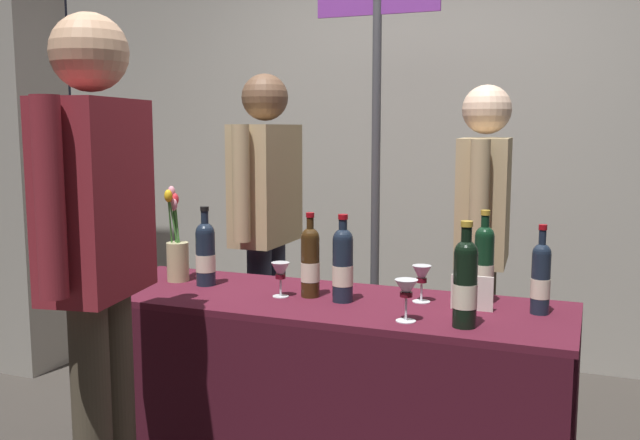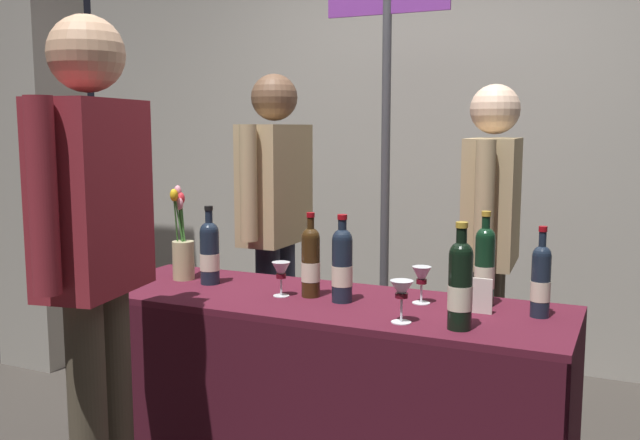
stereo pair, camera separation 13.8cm
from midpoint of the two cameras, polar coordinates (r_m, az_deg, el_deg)
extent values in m
cube|color=#9E998E|center=(4.23, 11.08, 7.28)|extent=(5.25, 0.12, 2.74)
cube|color=gray|center=(4.33, -21.34, 8.63)|extent=(0.39, 0.39, 3.00)
cube|color=#4C1423|center=(2.64, 1.50, -6.74)|extent=(1.85, 0.61, 0.02)
cube|color=#3E101D|center=(2.51, -1.33, -16.52)|extent=(1.85, 0.01, 0.72)
cube|color=#3E101D|center=(3.01, 3.77, -12.29)|extent=(1.85, 0.01, 0.72)
cube|color=#3E101D|center=(3.21, -14.10, -11.25)|extent=(0.01, 0.61, 0.72)
cube|color=#3E101D|center=(2.57, 21.58, -16.49)|extent=(0.01, 0.61, 0.72)
cylinder|color=#192333|center=(2.50, 19.19, -5.15)|extent=(0.06, 0.06, 0.21)
sphere|color=#192333|center=(2.48, 19.29, -2.73)|extent=(0.06, 0.06, 0.06)
cylinder|color=#192333|center=(2.48, 19.33, -1.82)|extent=(0.03, 0.03, 0.08)
cylinder|color=maroon|center=(2.47, 19.38, -0.70)|extent=(0.03, 0.03, 0.02)
cylinder|color=beige|center=(2.51, 19.17, -5.54)|extent=(0.07, 0.07, 0.07)
cylinder|color=#192333|center=(2.57, 3.37, -4.17)|extent=(0.08, 0.08, 0.24)
sphere|color=#192333|center=(2.55, 3.39, -1.57)|extent=(0.07, 0.07, 0.07)
cylinder|color=#192333|center=(2.54, 3.40, -0.76)|extent=(0.03, 0.03, 0.07)
cylinder|color=maroon|center=(2.54, 3.40, 0.25)|extent=(0.04, 0.04, 0.02)
cylinder|color=beige|center=(2.57, 3.37, -4.58)|extent=(0.08, 0.08, 0.08)
cylinder|color=#38230F|center=(2.64, 0.73, -3.88)|extent=(0.07, 0.07, 0.23)
sphere|color=#38230F|center=(2.62, 0.73, -1.41)|extent=(0.07, 0.07, 0.07)
cylinder|color=#38230F|center=(2.62, 0.73, -0.59)|extent=(0.03, 0.03, 0.08)
cylinder|color=maroon|center=(2.61, 0.73, 0.42)|extent=(0.03, 0.03, 0.02)
cylinder|color=beige|center=(2.65, 0.73, -4.27)|extent=(0.07, 0.07, 0.07)
cylinder|color=black|center=(2.59, 14.85, -4.11)|extent=(0.07, 0.07, 0.25)
sphere|color=black|center=(2.57, 14.94, -1.36)|extent=(0.07, 0.07, 0.07)
cylinder|color=black|center=(2.57, 14.97, -0.53)|extent=(0.03, 0.03, 0.08)
cylinder|color=#B7932D|center=(2.56, 15.01, 0.50)|extent=(0.03, 0.03, 0.02)
cylinder|color=beige|center=(2.60, 14.83, -4.55)|extent=(0.07, 0.07, 0.08)
cylinder|color=#192333|center=(2.89, -7.70, -3.08)|extent=(0.08, 0.08, 0.22)
sphere|color=#192333|center=(2.87, -7.74, -0.93)|extent=(0.08, 0.08, 0.08)
cylinder|color=#192333|center=(2.86, -7.76, -0.07)|extent=(0.03, 0.03, 0.09)
cylinder|color=black|center=(2.86, -7.78, 0.97)|extent=(0.04, 0.04, 0.02)
cylinder|color=beige|center=(2.89, -7.70, -3.43)|extent=(0.08, 0.08, 0.07)
cylinder|color=black|center=(2.28, 13.15, -5.75)|extent=(0.08, 0.08, 0.25)
sphere|color=black|center=(2.25, 13.24, -2.70)|extent=(0.08, 0.08, 0.08)
cylinder|color=black|center=(2.25, 13.27, -1.67)|extent=(0.03, 0.03, 0.08)
cylinder|color=#B7932D|center=(2.24, 13.31, -0.40)|extent=(0.04, 0.04, 0.02)
cylinder|color=beige|center=(2.28, 13.13, -6.23)|extent=(0.08, 0.08, 0.08)
cylinder|color=silver|center=(2.35, 8.37, -8.31)|extent=(0.07, 0.07, 0.00)
cylinder|color=silver|center=(2.34, 8.39, -7.39)|extent=(0.01, 0.01, 0.08)
cone|color=silver|center=(2.32, 8.42, -5.73)|extent=(0.08, 0.08, 0.06)
cylinder|color=#590C19|center=(2.32, 8.42, -6.16)|extent=(0.04, 0.04, 0.02)
cylinder|color=silver|center=(2.68, -1.72, -6.25)|extent=(0.06, 0.06, 0.00)
cylinder|color=silver|center=(2.67, -1.73, -5.58)|extent=(0.01, 0.01, 0.06)
cone|color=silver|center=(2.65, -1.73, -4.21)|extent=(0.07, 0.07, 0.07)
cylinder|color=#590C19|center=(2.66, -1.73, -4.62)|extent=(0.04, 0.04, 0.02)
cylinder|color=silver|center=(2.61, 9.82, -6.73)|extent=(0.07, 0.07, 0.00)
cylinder|color=silver|center=(2.60, 9.83, -6.02)|extent=(0.01, 0.01, 0.06)
cone|color=silver|center=(2.58, 9.87, -4.57)|extent=(0.07, 0.07, 0.07)
cylinder|color=#590C19|center=(2.59, 9.86, -4.99)|extent=(0.04, 0.04, 0.02)
cylinder|color=tan|center=(2.99, -9.87, -3.29)|extent=(0.09, 0.09, 0.16)
cylinder|color=#38722D|center=(2.98, -9.86, -1.01)|extent=(0.05, 0.02, 0.24)
ellipsoid|color=pink|center=(2.98, -10.18, 1.31)|extent=(0.03, 0.03, 0.05)
cylinder|color=#38722D|center=(2.99, -10.08, -0.87)|extent=(0.03, 0.02, 0.25)
ellipsoid|color=red|center=(2.99, -10.24, 1.54)|extent=(0.03, 0.03, 0.05)
cylinder|color=#38722D|center=(2.99, -10.05, -0.47)|extent=(0.05, 0.02, 0.29)
ellipsoid|color=pink|center=(3.00, -10.33, 2.32)|extent=(0.03, 0.03, 0.05)
cylinder|color=#38722D|center=(2.99, -9.86, -0.77)|extent=(0.04, 0.03, 0.26)
ellipsoid|color=red|center=(2.99, -10.06, 1.75)|extent=(0.03, 0.03, 0.05)
cylinder|color=#38722D|center=(2.97, -10.42, -0.64)|extent=(0.02, 0.04, 0.28)
ellipsoid|color=gold|center=(2.94, -10.62, 2.02)|extent=(0.03, 0.03, 0.05)
cylinder|color=#38722D|center=(2.97, -10.11, -0.68)|extent=(0.05, 0.01, 0.28)
ellipsoid|color=#E05B1E|center=(2.96, -10.56, 2.01)|extent=(0.03, 0.03, 0.05)
cube|color=silver|center=(2.50, 13.85, -6.01)|extent=(0.15, 0.01, 0.12)
cylinder|color=#2D3347|center=(3.60, -1.89, -8.10)|extent=(0.12, 0.12, 0.82)
cylinder|color=#2D3347|center=(3.46, -3.12, -8.77)|extent=(0.12, 0.12, 0.82)
cube|color=tan|center=(3.40, -2.56, 2.96)|extent=(0.21, 0.43, 0.58)
sphere|color=brown|center=(3.39, -2.60, 10.03)|extent=(0.22, 0.22, 0.22)
cylinder|color=tan|center=(3.63, -0.73, 3.63)|extent=(0.08, 0.08, 0.53)
cylinder|color=tan|center=(3.17, -4.66, 3.03)|extent=(0.08, 0.08, 0.53)
cylinder|color=#4C4233|center=(3.37, 14.92, -9.79)|extent=(0.12, 0.12, 0.78)
cylinder|color=#4C4233|center=(3.21, 14.60, -10.63)|extent=(0.12, 0.12, 0.78)
cube|color=tan|center=(3.15, 15.18, 1.46)|extent=(0.24, 0.43, 0.55)
sphere|color=beige|center=(3.14, 15.43, 8.76)|extent=(0.22, 0.22, 0.22)
cylinder|color=tan|center=(3.40, 15.63, 2.25)|extent=(0.08, 0.08, 0.51)
cylinder|color=tan|center=(2.90, 14.68, 1.40)|extent=(0.08, 0.08, 0.51)
cylinder|color=#4C4233|center=(2.40, -16.85, -16.16)|extent=(0.12, 0.12, 0.86)
cylinder|color=#4C4233|center=(2.52, -14.96, -14.89)|extent=(0.12, 0.12, 0.86)
cube|color=maroon|center=(2.27, -16.55, 1.82)|extent=(0.28, 0.43, 0.61)
sphere|color=tan|center=(2.27, -16.98, 12.94)|extent=(0.24, 0.24, 0.24)
cylinder|color=maroon|center=(2.07, -20.05, 1.81)|extent=(0.08, 0.08, 0.56)
cylinder|color=maroon|center=(2.48, -13.68, 2.94)|extent=(0.08, 0.08, 0.56)
cylinder|color=#47474C|center=(3.45, 6.51, 2.03)|extent=(0.04, 0.04, 2.10)
camera|label=1|loc=(0.07, -88.47, 0.20)|focal=38.96mm
camera|label=2|loc=(0.07, 91.53, -0.20)|focal=38.96mm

